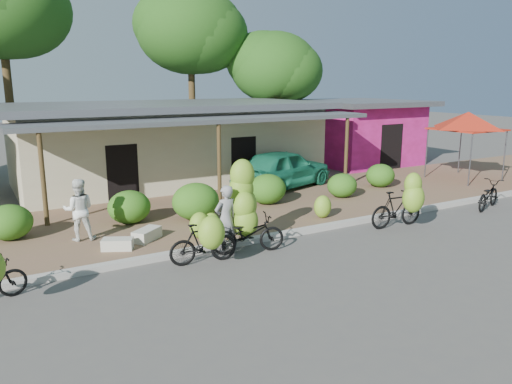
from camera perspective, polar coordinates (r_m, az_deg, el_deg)
ground at (r=12.42m, az=8.52°, el=-7.50°), size 100.00×100.00×0.00m
sidewalk at (r=16.40m, az=-2.44°, el=-2.18°), size 60.00×6.00×0.12m
curb at (r=13.92m, az=3.37°, el=-4.83°), size 60.00×0.25×0.15m
shop_main at (r=21.44m, az=-9.96°, el=5.65°), size 13.00×8.50×3.35m
shop_pink at (r=26.98m, az=11.52°, el=6.87°), size 6.00×6.00×3.25m
tree_center_right at (r=27.93m, az=-8.00°, el=18.01°), size 5.76×5.68×9.11m
tree_near_right at (r=27.86m, az=1.62°, el=14.27°), size 4.91×4.77×6.88m
hedge_0 at (r=14.69m, az=-26.40°, el=-3.13°), size 1.21×1.09×0.94m
hedge_1 at (r=15.14m, az=-14.28°, el=-1.67°), size 1.26×1.13×0.98m
hedge_2 at (r=15.15m, az=-6.90°, el=-1.07°), size 1.45×1.30×1.13m
hedge_3 at (r=16.99m, az=1.30°, el=0.34°), size 1.32×1.19×1.03m
hedge_4 at (r=18.24m, az=9.82°, el=0.74°), size 1.11×1.00×0.87m
hedge_5 at (r=20.36m, az=14.03°, el=1.85°), size 1.17×1.06×0.91m
red_canopy at (r=22.93m, az=23.05°, el=7.52°), size 3.50×3.50×2.86m
bike_left at (r=11.70m, az=-5.82°, el=-5.55°), size 1.69×1.24×1.33m
bike_center at (r=12.67m, az=-1.25°, el=-2.64°), size 1.96×1.37×2.30m
bike_right at (r=15.08m, az=16.29°, el=-1.37°), size 1.87×1.26×1.74m
bike_far_right at (r=18.53m, az=25.01°, el=-0.31°), size 1.94×1.19×0.96m
loose_banana_a at (r=13.62m, az=-5.14°, el=-3.67°), size 0.50×0.43×0.63m
loose_banana_b at (r=13.41m, az=-6.45°, el=-3.78°), size 0.57×0.48×0.71m
loose_banana_c at (r=15.42m, az=7.62°, el=-1.67°), size 0.56×0.48×0.70m
sack_near at (r=13.53m, az=-12.36°, el=-4.77°), size 0.92×0.84×0.30m
sack_far at (r=12.96m, az=-15.55°, el=-5.75°), size 0.84×0.67×0.28m
vendor at (r=12.46m, az=-3.46°, el=-3.12°), size 0.67×0.48×1.73m
bystander at (r=13.84m, az=-19.60°, el=-1.92°), size 0.93×0.81×1.65m
teal_van at (r=19.50m, az=3.09°, el=2.68°), size 4.87×3.15×1.54m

